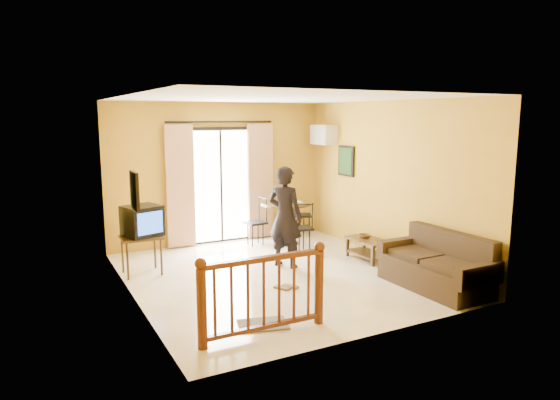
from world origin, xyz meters
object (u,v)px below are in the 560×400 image
dining_table (286,211)px  coffee_table (368,246)px  television (142,221)px  standing_person (285,217)px  sofa (438,267)px

dining_table → coffee_table: (0.76, -1.68, -0.42)m
television → standing_person: size_ratio=0.39×
dining_table → sofa: bearing=-77.1°
television → standing_person: (2.22, -0.71, -0.02)m
dining_table → television: bearing=-167.8°
sofa → dining_table: bearing=102.4°
standing_person → dining_table: bearing=-60.2°
television → sofa: 4.63m
dining_table → coffee_table: size_ratio=1.20×
television → standing_person: bearing=-35.4°
coffee_table → standing_person: (-1.50, 0.33, 0.61)m
television → sofa: size_ratio=0.38×
sofa → standing_person: bearing=126.5°
television → sofa: television is taller
television → dining_table: television is taller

